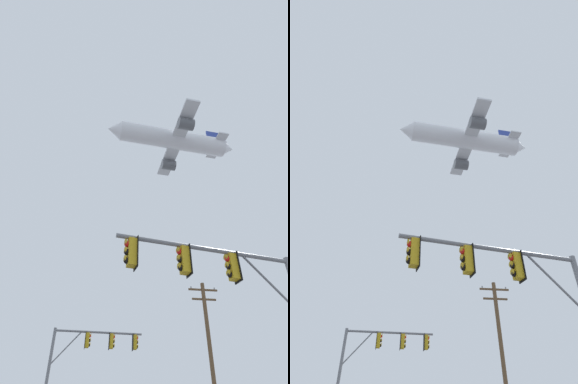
# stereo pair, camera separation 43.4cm
# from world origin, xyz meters

# --- Properties ---
(signal_pole_near) EXTENTS (6.49, 1.32, 6.05)m
(signal_pole_near) POSITION_xyz_m (2.94, 5.61, 4.71)
(signal_pole_near) COLOR slate
(signal_pole_near) RESTS_ON ground
(signal_pole_far) EXTENTS (5.94, 0.67, 6.22)m
(signal_pole_far) POSITION_xyz_m (-1.76, 18.72, 4.82)
(signal_pole_far) COLOR slate
(signal_pole_far) RESTS_ON ground
(utility_pole) EXTENTS (2.20, 0.28, 9.57)m
(utility_pole) POSITION_xyz_m (6.26, 17.95, 5.09)
(utility_pole) COLOR brown
(utility_pole) RESTS_ON ground
(airplane) EXTENTS (21.11, 16.31, 5.75)m
(airplane) POSITION_xyz_m (8.07, 28.77, 37.38)
(airplane) COLOR white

